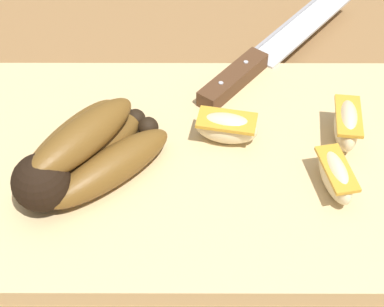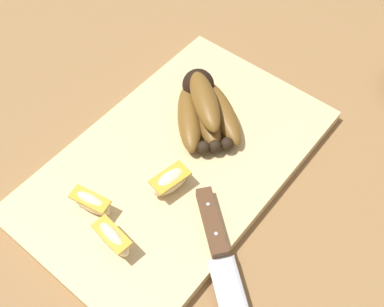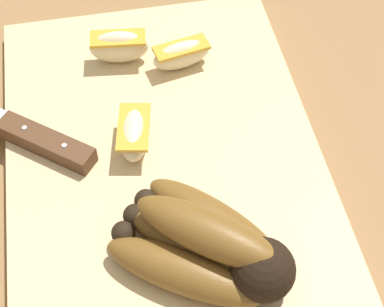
% 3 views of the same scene
% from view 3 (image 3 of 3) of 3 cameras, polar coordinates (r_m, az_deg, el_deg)
% --- Properties ---
extents(ground_plane, '(6.00, 6.00, 0.00)m').
position_cam_3_polar(ground_plane, '(0.57, -0.10, -4.35)').
color(ground_plane, olive).
extents(cutting_board, '(0.48, 0.29, 0.02)m').
position_cam_3_polar(cutting_board, '(0.57, -2.14, -2.77)').
color(cutting_board, '#DBBC84').
rests_on(cutting_board, ground_plane).
extents(banana_bunch, '(0.15, 0.16, 0.06)m').
position_cam_3_polar(banana_bunch, '(0.50, 1.55, -8.62)').
color(banana_bunch, black).
rests_on(banana_bunch, cutting_board).
extents(chefs_knife, '(0.20, 0.24, 0.02)m').
position_cam_3_polar(chefs_knife, '(0.62, -16.94, 2.44)').
color(chefs_knife, silver).
rests_on(chefs_knife, cutting_board).
extents(apple_wedge_near, '(0.07, 0.04, 0.03)m').
position_cam_3_polar(apple_wedge_near, '(0.58, -5.37, 1.88)').
color(apple_wedge_near, beige).
rests_on(apple_wedge_near, cutting_board).
extents(apple_wedge_middle, '(0.03, 0.06, 0.03)m').
position_cam_3_polar(apple_wedge_middle, '(0.64, -0.98, 9.18)').
color(apple_wedge_middle, beige).
rests_on(apple_wedge_middle, cutting_board).
extents(apple_wedge_far, '(0.03, 0.06, 0.04)m').
position_cam_3_polar(apple_wedge_far, '(0.65, -6.80, 9.83)').
color(apple_wedge_far, beige).
rests_on(apple_wedge_far, cutting_board).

